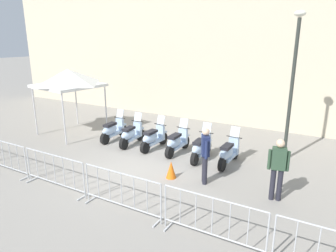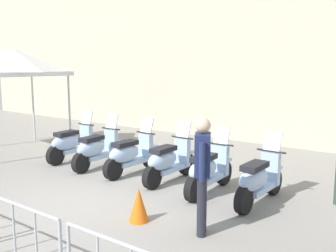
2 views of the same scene
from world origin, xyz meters
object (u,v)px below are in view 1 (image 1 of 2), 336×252
at_px(motorcycle_3, 177,142).
at_px(motorcycle_0, 113,130).
at_px(motorcycle_2, 153,138).
at_px(officer_mid_plaza, 205,152).
at_px(motorcycle_4, 201,148).
at_px(barrier_segment_1, 3,156).
at_px(barrier_segment_3, 122,192).
at_px(traffic_cone, 171,170).
at_px(barrier_segment_4, 212,220).
at_px(barrier_segment_2, 55,172).
at_px(motorcycle_5, 228,153).
at_px(street_lamp, 293,73).
at_px(canopy_tent, 68,78).
at_px(officer_near_row_end, 278,166).
at_px(motorcycle_1, 131,134).

bearing_deg(motorcycle_3, motorcycle_0, -172.07).
relative_size(motorcycle_2, officer_mid_plaza, 1.00).
xyz_separation_m(motorcycle_4, barrier_segment_1, (-4.54, -4.77, 0.07)).
xyz_separation_m(barrier_segment_3, traffic_cone, (-0.18, 2.28, -0.25)).
xyz_separation_m(motorcycle_2, barrier_segment_4, (4.68, -3.55, 0.07)).
bearing_deg(barrier_segment_2, motorcycle_5, 55.42).
height_order(motorcycle_2, barrier_segment_2, motorcycle_2).
bearing_deg(motorcycle_2, barrier_segment_1, -118.61).
height_order(barrier_segment_2, street_lamp, street_lamp).
xyz_separation_m(barrier_segment_1, street_lamp, (6.92, 6.57, 2.58)).
distance_m(motorcycle_4, canopy_tent, 6.68).
xyz_separation_m(barrier_segment_2, officer_near_row_end, (5.24, 3.28, 0.45)).
bearing_deg(barrier_segment_4, barrier_segment_1, -171.97).
xyz_separation_m(motorcycle_0, canopy_tent, (-2.21, -0.45, 2.06)).
bearing_deg(canopy_tent, officer_mid_plaza, -4.34).
height_order(barrier_segment_1, canopy_tent, canopy_tent).
height_order(barrier_segment_2, officer_mid_plaza, officer_mid_plaza).
xyz_separation_m(motorcycle_3, street_lamp, (3.41, 1.83, 2.65)).
bearing_deg(barrier_segment_1, motorcycle_3, 53.53).
distance_m(street_lamp, traffic_cone, 5.14).
bearing_deg(barrier_segment_1, street_lamp, 43.53).
xyz_separation_m(motorcycle_3, canopy_tent, (-5.25, -0.87, 2.06)).
bearing_deg(motorcycle_0, street_lamp, 19.24).
relative_size(barrier_segment_2, traffic_cone, 4.19).
relative_size(motorcycle_4, barrier_segment_1, 0.74).
xyz_separation_m(motorcycle_1, canopy_tent, (-3.24, -0.50, 2.06)).
relative_size(barrier_segment_3, officer_near_row_end, 1.33).
height_order(motorcycle_4, officer_mid_plaza, officer_mid_plaza).
bearing_deg(motorcycle_5, street_lamp, 50.34).
bearing_deg(street_lamp, motorcycle_1, -157.88).
height_order(barrier_segment_1, barrier_segment_3, same).
xyz_separation_m(motorcycle_2, barrier_segment_1, (-2.49, -4.57, 0.07)).
relative_size(officer_mid_plaza, canopy_tent, 0.59).
bearing_deg(barrier_segment_2, barrier_segment_4, 8.03).
bearing_deg(street_lamp, motorcycle_0, -160.76).
bearing_deg(motorcycle_1, canopy_tent, -171.24).
bearing_deg(street_lamp, barrier_segment_4, -87.41).
bearing_deg(canopy_tent, traffic_cone, -8.15).
bearing_deg(barrier_segment_3, barrier_segment_2, -171.97).
xyz_separation_m(motorcycle_1, motorcycle_2, (1.00, 0.20, 0.00)).
xyz_separation_m(motorcycle_1, motorcycle_5, (4.06, 0.56, 0.00)).
bearing_deg(motorcycle_5, barrier_segment_1, -138.43).
xyz_separation_m(motorcycle_4, street_lamp, (2.38, 1.80, 2.65)).
distance_m(motorcycle_0, canopy_tent, 3.05).
distance_m(motorcycle_5, barrier_segment_2, 5.57).
distance_m(motorcycle_0, barrier_segment_3, 5.65).
bearing_deg(officer_mid_plaza, barrier_segment_1, -149.37).
distance_m(motorcycle_1, motorcycle_4, 3.08).
relative_size(motorcycle_5, officer_mid_plaza, 1.00).
bearing_deg(barrier_segment_1, motorcycle_1, 71.15).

